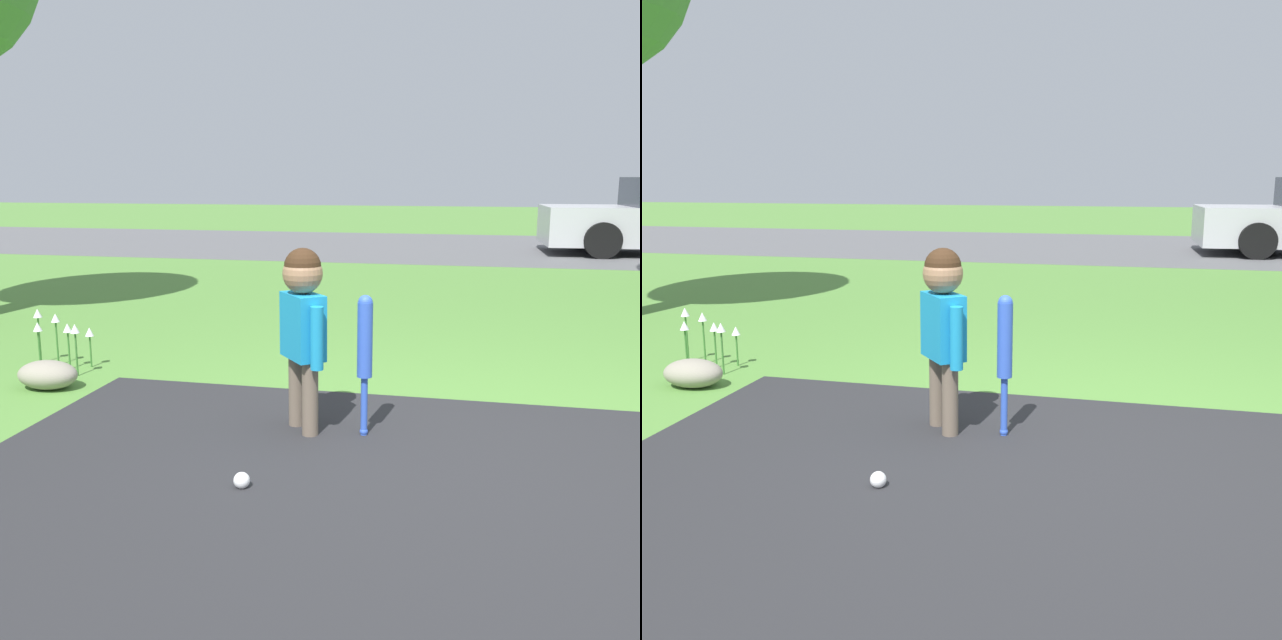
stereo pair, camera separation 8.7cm
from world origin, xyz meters
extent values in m
plane|color=#518438|center=(0.00, 0.00, 0.00)|extent=(60.00, 60.00, 0.00)
cube|color=#59595B|center=(0.00, 10.65, 0.00)|extent=(40.00, 6.00, 0.01)
cylinder|color=#6B5B4C|center=(-0.88, 0.37, 0.20)|extent=(0.08, 0.08, 0.39)
cylinder|color=#6B5B4C|center=(-0.78, 0.24, 0.20)|extent=(0.08, 0.08, 0.39)
cube|color=#198CC6|center=(-0.83, 0.31, 0.56)|extent=(0.28, 0.29, 0.33)
cylinder|color=#198CC6|center=(-0.93, 0.43, 0.53)|extent=(0.07, 0.07, 0.32)
cylinder|color=#198CC6|center=(-0.73, 0.18, 0.53)|extent=(0.07, 0.07, 0.32)
sphere|color=#997051|center=(-0.83, 0.31, 0.83)|extent=(0.20, 0.20, 0.20)
sphere|color=#382314|center=(-0.83, 0.31, 0.86)|extent=(0.19, 0.19, 0.19)
sphere|color=blue|center=(-0.51, 0.30, 0.02)|extent=(0.04, 0.04, 0.04)
cylinder|color=blue|center=(-0.51, 0.30, 0.16)|extent=(0.03, 0.03, 0.31)
cylinder|color=blue|center=(-0.51, 0.30, 0.50)|extent=(0.08, 0.08, 0.38)
sphere|color=blue|center=(-0.51, 0.30, 0.69)|extent=(0.07, 0.07, 0.07)
sphere|color=white|center=(-0.91, -0.44, 0.04)|extent=(0.07, 0.07, 0.07)
cylinder|color=black|center=(1.98, 9.13, 0.30)|extent=(0.60, 0.21, 0.59)
cylinder|color=black|center=(1.90, 10.84, 0.30)|extent=(0.60, 0.21, 0.59)
cylinder|color=#38702D|center=(-2.69, 1.13, 0.13)|extent=(0.01, 0.01, 0.26)
cone|color=silver|center=(-2.69, 1.13, 0.29)|extent=(0.06, 0.06, 0.06)
cylinder|color=#38702D|center=(-2.55, 0.99, 0.15)|extent=(0.01, 0.01, 0.29)
cone|color=silver|center=(-2.55, 0.99, 0.32)|extent=(0.06, 0.06, 0.06)
cylinder|color=#38702D|center=(-2.83, 1.00, 0.15)|extent=(0.01, 0.01, 0.29)
cone|color=silver|center=(-2.83, 1.00, 0.32)|extent=(0.06, 0.06, 0.06)
cylinder|color=#38702D|center=(-2.58, 1.21, 0.11)|extent=(0.01, 0.01, 0.22)
cone|color=silver|center=(-2.58, 1.21, 0.25)|extent=(0.06, 0.06, 0.06)
cylinder|color=#38702D|center=(-2.83, 1.21, 0.16)|extent=(0.01, 0.01, 0.31)
cone|color=silver|center=(-2.83, 1.21, 0.34)|extent=(0.06, 0.06, 0.06)
cylinder|color=#38702D|center=(-2.98, 1.22, 0.17)|extent=(0.01, 0.01, 0.34)
cone|color=silver|center=(-2.98, 1.22, 0.37)|extent=(0.06, 0.06, 0.06)
ellipsoid|color=gray|center=(-2.57, 0.68, 0.09)|extent=(0.39, 0.27, 0.18)
camera|label=1|loc=(0.03, -3.14, 1.30)|focal=40.00mm
camera|label=2|loc=(0.12, -3.12, 1.30)|focal=40.00mm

